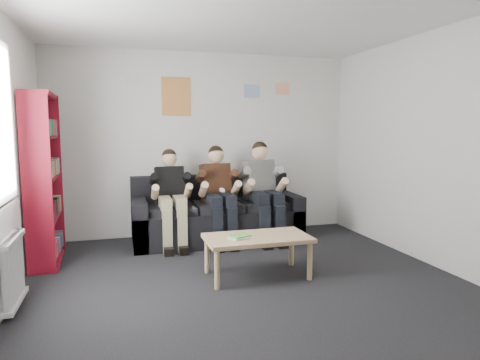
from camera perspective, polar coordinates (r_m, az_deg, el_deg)
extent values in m
plane|color=black|center=(4.31, 1.88, -14.69)|extent=(5.00, 5.00, 0.00)
plane|color=white|center=(4.16, 2.04, 22.40)|extent=(5.00, 5.00, 0.00)
plane|color=silver|center=(6.44, -4.85, 4.76)|extent=(4.50, 0.00, 4.50)
plane|color=silver|center=(1.81, 26.76, -1.32)|extent=(4.50, 0.00, 4.50)
plane|color=silver|center=(5.17, 26.51, 3.55)|extent=(0.00, 5.00, 5.00)
cube|color=black|center=(6.13, -3.14, -5.98)|extent=(2.34, 0.96, 0.45)
cube|color=black|center=(6.40, -3.89, -1.32)|extent=(2.34, 0.21, 0.46)
cube|color=black|center=(5.97, -13.28, -5.55)|extent=(0.19, 0.96, 0.64)
cube|color=black|center=(6.42, 6.26, -4.54)|extent=(0.19, 0.96, 0.64)
cube|color=black|center=(5.99, -2.97, -3.58)|extent=(1.95, 0.66, 0.11)
cube|color=maroon|center=(5.47, -24.71, 0.04)|extent=(0.30, 0.90, 1.99)
cube|color=tan|center=(4.61, 2.33, -7.74)|extent=(1.11, 0.61, 0.04)
cylinder|color=tan|center=(4.32, -3.08, -11.85)|extent=(0.06, 0.06, 0.40)
cylinder|color=tan|center=(4.63, 9.29, -10.63)|extent=(0.06, 0.06, 0.40)
cylinder|color=tan|center=(4.78, -4.42, -9.98)|extent=(0.06, 0.06, 0.40)
cylinder|color=tan|center=(5.07, 6.87, -9.05)|extent=(0.06, 0.06, 0.40)
cube|color=silver|center=(4.49, -0.17, -7.74)|extent=(0.20, 0.15, 0.02)
cube|color=#52B340|center=(4.52, -0.01, -7.43)|extent=(0.20, 0.15, 0.02)
cube|color=black|center=(5.96, -9.38, -0.70)|extent=(0.38, 0.28, 0.54)
sphere|color=#E7B88D|center=(5.89, -9.41, 2.83)|extent=(0.21, 0.21, 0.21)
sphere|color=black|center=(5.90, -9.43, 3.16)|extent=(0.20, 0.20, 0.20)
cube|color=tan|center=(5.71, -9.02, -2.95)|extent=(0.34, 0.44, 0.14)
cube|color=tan|center=(5.58, -8.70, -6.78)|extent=(0.32, 0.13, 0.55)
cube|color=black|center=(5.58, -8.58, -9.19)|extent=(0.32, 0.25, 0.09)
cube|color=#52321B|center=(6.07, -3.27, -0.36)|extent=(0.40, 0.29, 0.56)
sphere|color=#E7B88D|center=(6.00, -3.22, 3.28)|extent=(0.22, 0.22, 0.22)
sphere|color=black|center=(6.01, -3.25, 3.62)|extent=(0.21, 0.21, 0.21)
cube|color=black|center=(5.81, -2.62, -2.67)|extent=(0.36, 0.46, 0.15)
cube|color=black|center=(5.67, -2.09, -6.47)|extent=(0.34, 0.14, 0.55)
cube|color=black|center=(5.67, -1.94, -8.83)|extent=(0.34, 0.26, 0.10)
cube|color=white|center=(5.69, -2.40, -1.35)|extent=(0.04, 0.14, 0.04)
cube|color=silver|center=(6.25, 2.55, 0.01)|extent=(0.42, 0.31, 0.60)
sphere|color=#E7B88D|center=(6.17, 2.69, 3.78)|extent=(0.23, 0.23, 0.23)
sphere|color=black|center=(6.19, 2.65, 4.13)|extent=(0.22, 0.22, 0.22)
cube|color=black|center=(5.98, 3.50, -2.36)|extent=(0.38, 0.49, 0.16)
cube|color=black|center=(5.83, 4.23, -6.12)|extent=(0.36, 0.15, 0.55)
cube|color=black|center=(5.83, 4.43, -8.39)|extent=(0.36, 0.28, 0.11)
cylinder|color=white|center=(4.05, -28.82, -11.77)|extent=(0.06, 0.06, 0.60)
cylinder|color=white|center=(4.12, -28.57, -11.43)|extent=(0.06, 0.06, 0.60)
cylinder|color=white|center=(4.20, -28.33, -11.09)|extent=(0.06, 0.06, 0.60)
cylinder|color=white|center=(4.27, -28.09, -10.77)|extent=(0.06, 0.06, 0.60)
cylinder|color=white|center=(4.34, -27.87, -10.46)|extent=(0.06, 0.06, 0.60)
cylinder|color=white|center=(4.42, -27.65, -10.16)|extent=(0.06, 0.06, 0.60)
cylinder|color=white|center=(4.49, -27.44, -9.87)|extent=(0.06, 0.06, 0.60)
cylinder|color=white|center=(4.57, -27.24, -9.59)|extent=(0.06, 0.06, 0.60)
cube|color=white|center=(4.40, -27.77, -14.11)|extent=(0.10, 0.64, 0.04)
cube|color=white|center=(4.24, -28.20, -6.99)|extent=(0.10, 0.64, 0.04)
cube|color=white|center=(4.19, -29.39, -2.47)|extent=(0.05, 1.12, 0.06)
cube|color=white|center=(4.30, -28.98, -9.33)|extent=(0.03, 1.30, 0.90)
cube|color=gold|center=(6.38, -8.49, 10.98)|extent=(0.42, 0.01, 0.55)
cube|color=#3965C4|center=(6.63, 1.61, 11.76)|extent=(0.25, 0.01, 0.20)
cube|color=#DA449B|center=(6.80, 5.73, 12.03)|extent=(0.22, 0.01, 0.18)
cube|color=silver|center=(6.35, -14.03, 12.69)|extent=(0.20, 0.01, 0.14)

